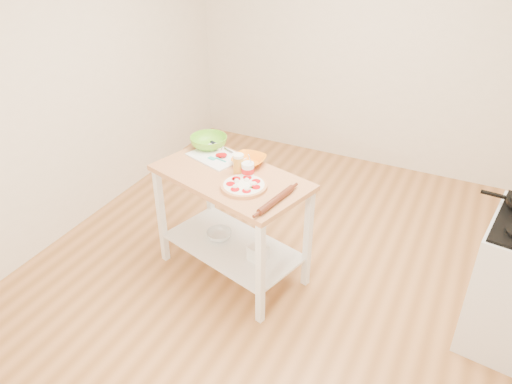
{
  "coord_description": "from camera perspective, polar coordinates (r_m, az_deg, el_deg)",
  "views": [
    {
      "loc": [
        1.18,
        -2.91,
        2.68
      ],
      "look_at": [
        -0.21,
        -0.08,
        0.77
      ],
      "focal_mm": 35.0,
      "sensor_mm": 36.0,
      "label": 1
    }
  ],
  "objects": [
    {
      "name": "spatula",
      "position": [
        3.84,
        -4.52,
        3.77
      ],
      "size": [
        0.16,
        0.05,
        0.01
      ],
      "rotation": [
        0.0,
        0.0,
        -0.23
      ],
      "color": "#2EB3A9",
      "rests_on": "cutting_board"
    },
    {
      "name": "yogurt_tub",
      "position": [
        3.59,
        -0.94,
        2.53
      ],
      "size": [
        0.09,
        0.09,
        0.2
      ],
      "color": "white",
      "rests_on": "prep_island"
    },
    {
      "name": "pizza",
      "position": [
        3.48,
        -1.37,
        0.75
      ],
      "size": [
        0.33,
        0.33,
        0.05
      ],
      "rotation": [
        0.0,
        0.0,
        -0.27
      ],
      "color": "tan",
      "rests_on": "prep_island"
    },
    {
      "name": "room_shell",
      "position": [
        3.42,
        3.74,
        8.23
      ],
      "size": [
        4.04,
        4.54,
        2.74
      ],
      "color": "#B67843",
      "rests_on": "ground"
    },
    {
      "name": "orange_bowl",
      "position": [
        3.78,
        -0.81,
        3.62
      ],
      "size": [
        0.25,
        0.25,
        0.06
      ],
      "primitive_type": "imported",
      "rotation": [
        0.0,
        0.0,
        0.02
      ],
      "color": "orange",
      "rests_on": "prep_island"
    },
    {
      "name": "shelf_glass_bowl",
      "position": [
        4.06,
        -4.24,
        -4.92
      ],
      "size": [
        0.28,
        0.28,
        0.06
      ],
      "primitive_type": "imported",
      "rotation": [
        0.0,
        0.0,
        -0.59
      ],
      "color": "silver",
      "rests_on": "prep_island"
    },
    {
      "name": "cutting_board",
      "position": [
        3.91,
        -4.52,
        4.16
      ],
      "size": [
        0.47,
        0.41,
        0.04
      ],
      "rotation": [
        0.0,
        0.0,
        -0.32
      ],
      "color": "white",
      "rests_on": "prep_island"
    },
    {
      "name": "prep_island",
      "position": [
        3.78,
        -2.83,
        -1.38
      ],
      "size": [
        1.28,
        0.92,
        0.9
      ],
      "rotation": [
        0.0,
        0.0,
        -0.27
      ],
      "color": "tan",
      "rests_on": "ground"
    },
    {
      "name": "knife",
      "position": [
        4.05,
        -4.3,
        5.31
      ],
      "size": [
        0.26,
        0.12,
        0.01
      ],
      "rotation": [
        0.0,
        0.0,
        -0.42
      ],
      "color": "silver",
      "rests_on": "cutting_board"
    },
    {
      "name": "rolling_pin",
      "position": [
        3.31,
        2.33,
        -0.9
      ],
      "size": [
        0.11,
        0.39,
        0.04
      ],
      "primitive_type": "cylinder",
      "rotation": [
        1.57,
        0.0,
        -0.18
      ],
      "color": "#622916",
      "rests_on": "prep_island"
    },
    {
      "name": "shelf_bin",
      "position": [
        3.81,
        0.22,
        -6.99
      ],
      "size": [
        0.15,
        0.15,
        0.12
      ],
      "primitive_type": "cube",
      "rotation": [
        0.0,
        0.0,
        -0.27
      ],
      "color": "white",
      "rests_on": "prep_island"
    },
    {
      "name": "beer_pint",
      "position": [
        3.62,
        -2.03,
        3.18
      ],
      "size": [
        0.08,
        0.08,
        0.16
      ],
      "color": "gold",
      "rests_on": "prep_island"
    },
    {
      "name": "green_bowl",
      "position": [
        4.05,
        -5.42,
        5.72
      ],
      "size": [
        0.41,
        0.41,
        0.09
      ],
      "primitive_type": "imported",
      "rotation": [
        0.0,
        0.0,
        -0.53
      ],
      "color": "#69B725",
      "rests_on": "prep_island"
    }
  ]
}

